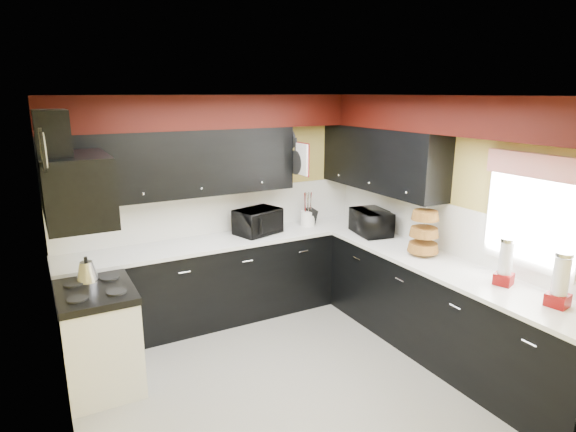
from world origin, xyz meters
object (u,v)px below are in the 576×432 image
object	(u,v)px
toaster_oven	(258,221)
utensil_crock	(308,218)
knife_block	(310,217)
microwave	(372,222)
kettle	(87,271)

from	to	relation	value
toaster_oven	utensil_crock	xyz separation A→B (m)	(0.68, 0.02, -0.05)
toaster_oven	knife_block	xyz separation A→B (m)	(0.71, 0.02, -0.04)
knife_block	microwave	bearing A→B (deg)	-70.10
knife_block	kettle	xyz separation A→B (m)	(-2.63, -0.57, -0.03)
knife_block	toaster_oven	bearing A→B (deg)	169.08
microwave	utensil_crock	world-z (taller)	microwave
microwave	knife_block	distance (m)	0.79
toaster_oven	microwave	size ratio (longest dim) A/B	0.98
microwave	kettle	world-z (taller)	microwave
knife_block	kettle	size ratio (longest dim) A/B	1.05
toaster_oven	microwave	world-z (taller)	toaster_oven
knife_block	utensil_crock	bearing A→B (deg)	166.29
toaster_oven	kettle	size ratio (longest dim) A/B	2.55
toaster_oven	utensil_crock	world-z (taller)	toaster_oven
toaster_oven	knife_block	distance (m)	0.71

